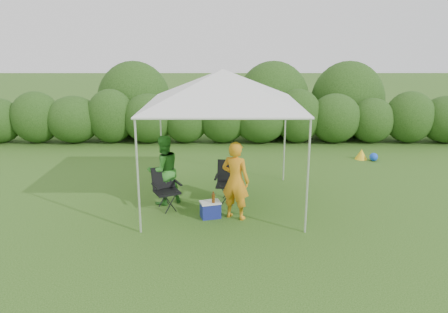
{
  "coord_description": "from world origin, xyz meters",
  "views": [
    {
      "loc": [
        0.01,
        -8.32,
        3.45
      ],
      "look_at": [
        0.02,
        0.4,
        1.05
      ],
      "focal_mm": 35.0,
      "sensor_mm": 36.0,
      "label": 1
    }
  ],
  "objects_px": {
    "chair_left": "(165,186)",
    "man": "(235,181)",
    "cooler": "(210,209)",
    "chair_right": "(228,179)",
    "woman": "(164,170)",
    "canopy": "(223,88)"
  },
  "relations": [
    {
      "from": "canopy",
      "to": "man",
      "type": "xyz_separation_m",
      "value": [
        0.24,
        -0.84,
        -1.69
      ]
    },
    {
      "from": "man",
      "to": "chair_left",
      "type": "bearing_deg",
      "value": 6.28
    },
    {
      "from": "chair_right",
      "to": "cooler",
      "type": "distance_m",
      "value": 1.05
    },
    {
      "from": "chair_left",
      "to": "woman",
      "type": "height_order",
      "value": "woman"
    },
    {
      "from": "chair_left",
      "to": "woman",
      "type": "xyz_separation_m",
      "value": [
        -0.06,
        0.29,
        0.25
      ]
    },
    {
      "from": "woman",
      "to": "cooler",
      "type": "height_order",
      "value": "woman"
    },
    {
      "from": "canopy",
      "to": "cooler",
      "type": "distance_m",
      "value": 2.45
    },
    {
      "from": "canopy",
      "to": "chair_right",
      "type": "xyz_separation_m",
      "value": [
        0.12,
        0.11,
        -1.96
      ]
    },
    {
      "from": "woman",
      "to": "cooler",
      "type": "xyz_separation_m",
      "value": [
        1.0,
        -0.78,
        -0.58
      ]
    },
    {
      "from": "chair_left",
      "to": "man",
      "type": "distance_m",
      "value": 1.54
    },
    {
      "from": "chair_left",
      "to": "woman",
      "type": "distance_m",
      "value": 0.39
    },
    {
      "from": "man",
      "to": "cooler",
      "type": "height_order",
      "value": "man"
    },
    {
      "from": "chair_right",
      "to": "woman",
      "type": "relative_size",
      "value": 0.59
    },
    {
      "from": "canopy",
      "to": "chair_left",
      "type": "height_order",
      "value": "canopy"
    },
    {
      "from": "chair_left",
      "to": "man",
      "type": "xyz_separation_m",
      "value": [
        1.43,
        -0.51,
        0.29
      ]
    },
    {
      "from": "man",
      "to": "chair_right",
      "type": "bearing_deg",
      "value": -56.41
    },
    {
      "from": "man",
      "to": "woman",
      "type": "distance_m",
      "value": 1.69
    },
    {
      "from": "chair_right",
      "to": "cooler",
      "type": "relative_size",
      "value": 1.94
    },
    {
      "from": "canopy",
      "to": "chair_left",
      "type": "relative_size",
      "value": 3.6
    },
    {
      "from": "woman",
      "to": "cooler",
      "type": "bearing_deg",
      "value": 109.29
    },
    {
      "from": "chair_right",
      "to": "woman",
      "type": "bearing_deg",
      "value": -167.53
    },
    {
      "from": "man",
      "to": "cooler",
      "type": "relative_size",
      "value": 3.42
    }
  ]
}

